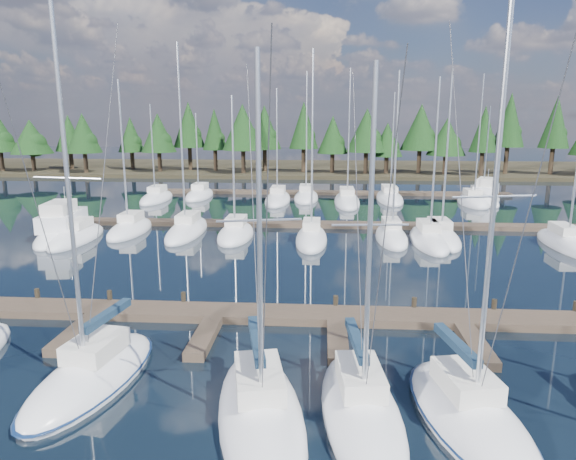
# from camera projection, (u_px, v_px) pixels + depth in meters

# --- Properties ---
(ground) EXTENTS (260.00, 260.00, 0.00)m
(ground) POSITION_uv_depth(u_px,v_px,m) (332.00, 256.00, 37.33)
(ground) COLOR black
(ground) RESTS_ON ground
(far_shore) EXTENTS (220.00, 30.00, 0.60)m
(far_shore) POSITION_uv_depth(u_px,v_px,m) (327.00, 169.00, 95.69)
(far_shore) COLOR #2F291A
(far_shore) RESTS_ON ground
(main_dock) EXTENTS (44.00, 6.13, 0.90)m
(main_dock) POSITION_uv_depth(u_px,v_px,m) (336.00, 321.00, 24.98)
(main_dock) COLOR #4A3B2E
(main_dock) RESTS_ON ground
(back_docks) EXTENTS (50.00, 21.80, 0.40)m
(back_docks) POSITION_uv_depth(u_px,v_px,m) (329.00, 207.00, 56.36)
(back_docks) COLOR #4A3B2E
(back_docks) RESTS_ON ground
(front_sailboat_1) EXTENTS (4.14, 8.19, 14.34)m
(front_sailboat_1) POSITION_uv_depth(u_px,v_px,m) (93.00, 376.00, 19.54)
(front_sailboat_1) COLOR white
(front_sailboat_1) RESTS_ON ground
(front_sailboat_2) EXTENTS (4.56, 9.23, 12.63)m
(front_sailboat_2) POSITION_uv_depth(u_px,v_px,m) (261.00, 413.00, 17.08)
(front_sailboat_2) COLOR white
(front_sailboat_2) RESTS_ON ground
(front_sailboat_3) EXTENTS (3.34, 8.23, 12.30)m
(front_sailboat_3) POSITION_uv_depth(u_px,v_px,m) (361.00, 411.00, 17.22)
(front_sailboat_3) COLOR white
(front_sailboat_3) RESTS_ON ground
(front_sailboat_4) EXTENTS (4.40, 8.09, 13.92)m
(front_sailboat_4) POSITION_uv_depth(u_px,v_px,m) (469.00, 415.00, 16.97)
(front_sailboat_4) COLOR white
(front_sailboat_4) RESTS_ON ground
(back_sailboat_rows) EXTENTS (46.51, 31.77, 16.47)m
(back_sailboat_rows) POSITION_uv_depth(u_px,v_px,m) (330.00, 214.00, 51.62)
(back_sailboat_rows) COLOR white
(back_sailboat_rows) RESTS_ON ground
(motor_yacht_left) EXTENTS (4.69, 10.37, 5.01)m
(motor_yacht_left) POSITION_uv_depth(u_px,v_px,m) (63.00, 230.00, 43.07)
(motor_yacht_left) COLOR white
(motor_yacht_left) RESTS_ON ground
(motor_yacht_right) EXTENTS (6.66, 9.65, 4.61)m
(motor_yacht_right) POSITION_uv_depth(u_px,v_px,m) (485.00, 197.00, 60.92)
(motor_yacht_right) COLOR white
(motor_yacht_right) RESTS_ON ground
(tree_line) EXTENTS (184.95, 11.47, 12.99)m
(tree_line) POSITION_uv_depth(u_px,v_px,m) (332.00, 133.00, 84.55)
(tree_line) COLOR black
(tree_line) RESTS_ON far_shore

